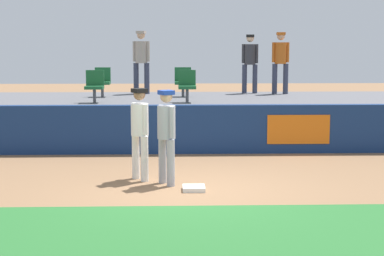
{
  "coord_description": "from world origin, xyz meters",
  "views": [
    {
      "loc": [
        -0.32,
        -10.97,
        2.64
      ],
      "look_at": [
        0.07,
        1.12,
        1.0
      ],
      "focal_mm": 59.02,
      "sensor_mm": 36.0,
      "label": 1
    }
  ],
  "objects_px": {
    "player_fielder_home": "(140,127)",
    "seat_front_center": "(187,84)",
    "seat_back_left": "(102,80)",
    "spectator_hooded": "(281,58)",
    "spectator_capped": "(250,59)",
    "seat_front_left": "(95,84)",
    "seat_back_center": "(183,80)",
    "first_base": "(194,188)",
    "player_runner_visitor": "(166,130)",
    "spectator_casual": "(141,57)"
  },
  "relations": [
    {
      "from": "first_base",
      "to": "seat_back_left",
      "type": "relative_size",
      "value": 0.48
    },
    {
      "from": "spectator_casual",
      "to": "seat_back_center",
      "type": "bearing_deg",
      "value": 152.92
    },
    {
      "from": "player_runner_visitor",
      "to": "seat_front_center",
      "type": "relative_size",
      "value": 2.11
    },
    {
      "from": "seat_back_left",
      "to": "first_base",
      "type": "bearing_deg",
      "value": -71.48
    },
    {
      "from": "seat_back_left",
      "to": "spectator_casual",
      "type": "xyz_separation_m",
      "value": [
        1.07,
        1.07,
        0.63
      ]
    },
    {
      "from": "first_base",
      "to": "seat_front_left",
      "type": "height_order",
      "value": "seat_front_left"
    },
    {
      "from": "first_base",
      "to": "spectator_hooded",
      "type": "height_order",
      "value": "spectator_hooded"
    },
    {
      "from": "spectator_casual",
      "to": "player_runner_visitor",
      "type": "bearing_deg",
      "value": 109.58
    },
    {
      "from": "player_runner_visitor",
      "to": "seat_front_left",
      "type": "bearing_deg",
      "value": 171.92
    },
    {
      "from": "seat_front_center",
      "to": "spectator_hooded",
      "type": "height_order",
      "value": "spectator_hooded"
    },
    {
      "from": "first_base",
      "to": "player_runner_visitor",
      "type": "relative_size",
      "value": 0.23
    },
    {
      "from": "seat_back_left",
      "to": "spectator_capped",
      "type": "relative_size",
      "value": 0.47
    },
    {
      "from": "seat_front_left",
      "to": "seat_front_center",
      "type": "xyz_separation_m",
      "value": [
        2.4,
        -0.0,
        -0.0
      ]
    },
    {
      "from": "spectator_capped",
      "to": "first_base",
      "type": "bearing_deg",
      "value": 82.4
    },
    {
      "from": "seat_back_left",
      "to": "seat_front_left",
      "type": "relative_size",
      "value": 1.0
    },
    {
      "from": "seat_front_left",
      "to": "seat_back_center",
      "type": "distance_m",
      "value": 2.94
    },
    {
      "from": "player_fielder_home",
      "to": "seat_back_center",
      "type": "xyz_separation_m",
      "value": [
        0.94,
        6.17,
        0.54
      ]
    },
    {
      "from": "first_base",
      "to": "seat_back_center",
      "type": "xyz_separation_m",
      "value": [
        -0.06,
        7.1,
        1.53
      ]
    },
    {
      "from": "player_runner_visitor",
      "to": "seat_front_left",
      "type": "distance_m",
      "value": 5.19
    },
    {
      "from": "spectator_capped",
      "to": "player_fielder_home",
      "type": "bearing_deg",
      "value": 73.66
    },
    {
      "from": "seat_back_left",
      "to": "seat_back_center",
      "type": "height_order",
      "value": "same"
    },
    {
      "from": "spectator_hooded",
      "to": "spectator_capped",
      "type": "distance_m",
      "value": 0.94
    },
    {
      "from": "player_fielder_home",
      "to": "seat_front_center",
      "type": "relative_size",
      "value": 2.11
    },
    {
      "from": "first_base",
      "to": "player_fielder_home",
      "type": "relative_size",
      "value": 0.23
    },
    {
      "from": "seat_back_left",
      "to": "seat_front_center",
      "type": "xyz_separation_m",
      "value": [
        2.39,
        -1.8,
        0.0
      ]
    },
    {
      "from": "seat_back_left",
      "to": "seat_front_center",
      "type": "relative_size",
      "value": 1.0
    },
    {
      "from": "first_base",
      "to": "seat_back_center",
      "type": "relative_size",
      "value": 0.48
    },
    {
      "from": "seat_back_left",
      "to": "seat_back_center",
      "type": "bearing_deg",
      "value": 0.01
    },
    {
      "from": "player_runner_visitor",
      "to": "spectator_capped",
      "type": "distance_m",
      "value": 8.21
    },
    {
      "from": "first_base",
      "to": "player_fielder_home",
      "type": "xyz_separation_m",
      "value": [
        -1.01,
        0.93,
        0.99
      ]
    },
    {
      "from": "spectator_capped",
      "to": "seat_front_left",
      "type": "bearing_deg",
      "value": 39.87
    },
    {
      "from": "seat_back_left",
      "to": "seat_back_center",
      "type": "distance_m",
      "value": 2.31
    },
    {
      "from": "seat_back_center",
      "to": "first_base",
      "type": "bearing_deg",
      "value": -89.48
    },
    {
      "from": "seat_back_center",
      "to": "spectator_hooded",
      "type": "distance_m",
      "value": 3.14
    },
    {
      "from": "seat_back_center",
      "to": "spectator_casual",
      "type": "distance_m",
      "value": 1.75
    },
    {
      "from": "seat_back_left",
      "to": "spectator_hooded",
      "type": "xyz_separation_m",
      "value": [
        5.28,
        0.85,
        0.61
      ]
    },
    {
      "from": "seat_back_left",
      "to": "spectator_hooded",
      "type": "distance_m",
      "value": 5.38
    },
    {
      "from": "player_runner_visitor",
      "to": "first_base",
      "type": "bearing_deg",
      "value": 14.96
    },
    {
      "from": "spectator_hooded",
      "to": "spectator_capped",
      "type": "xyz_separation_m",
      "value": [
        -0.89,
        0.28,
        -0.04
      ]
    },
    {
      "from": "first_base",
      "to": "spectator_hooded",
      "type": "bearing_deg",
      "value": 69.96
    },
    {
      "from": "seat_back_left",
      "to": "spectator_hooded",
      "type": "height_order",
      "value": "spectator_hooded"
    },
    {
      "from": "spectator_hooded",
      "to": "seat_front_left",
      "type": "bearing_deg",
      "value": 29.61
    },
    {
      "from": "player_fielder_home",
      "to": "seat_front_center",
      "type": "distance_m",
      "value": 4.51
    },
    {
      "from": "player_runner_visitor",
      "to": "spectator_hooded",
      "type": "distance_m",
      "value": 8.27
    },
    {
      "from": "first_base",
      "to": "spectator_capped",
      "type": "relative_size",
      "value": 0.22
    },
    {
      "from": "spectator_capped",
      "to": "seat_front_center",
      "type": "bearing_deg",
      "value": 61.89
    },
    {
      "from": "player_fielder_home",
      "to": "spectator_hooded",
      "type": "xyz_separation_m",
      "value": [
        3.91,
        7.02,
        1.14
      ]
    },
    {
      "from": "seat_front_center",
      "to": "spectator_hooded",
      "type": "distance_m",
      "value": 3.97
    },
    {
      "from": "player_runner_visitor",
      "to": "spectator_casual",
      "type": "xyz_separation_m",
      "value": [
        -0.82,
        7.66,
        1.17
      ]
    },
    {
      "from": "spectator_casual",
      "to": "seat_front_left",
      "type": "bearing_deg",
      "value": 82.88
    }
  ]
}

